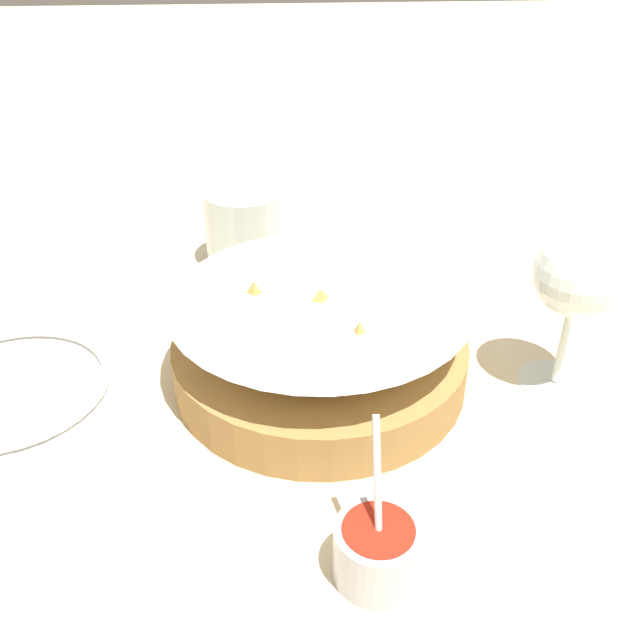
{
  "coord_description": "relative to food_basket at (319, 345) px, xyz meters",
  "views": [
    {
      "loc": [
        -0.53,
        0.06,
        0.4
      ],
      "look_at": [
        -0.01,
        0.02,
        0.06
      ],
      "focal_mm": 40.0,
      "sensor_mm": 36.0,
      "label": 1
    }
  ],
  "objects": [
    {
      "name": "ground_plane",
      "position": [
        0.02,
        -0.02,
        -0.04
      ],
      "size": [
        4.0,
        4.0,
        0.0
      ],
      "primitive_type": "plane",
      "color": "beige"
    },
    {
      "name": "food_basket",
      "position": [
        0.0,
        0.0,
        0.0
      ],
      "size": [
        0.26,
        0.26,
        0.1
      ],
      "color": "olive",
      "rests_on": "ground_plane"
    },
    {
      "name": "sauce_cup",
      "position": [
        -0.21,
        -0.03,
        -0.01
      ],
      "size": [
        0.07,
        0.06,
        0.11
      ],
      "color": "#B7B7BC",
      "rests_on": "ground_plane"
    },
    {
      "name": "wine_glass",
      "position": [
        -0.02,
        -0.21,
        0.07
      ],
      "size": [
        0.08,
        0.08,
        0.15
      ],
      "color": "silver",
      "rests_on": "ground_plane"
    },
    {
      "name": "beer_mug",
      "position": [
        0.23,
        0.07,
        0.0
      ],
      "size": [
        0.13,
        0.09,
        0.09
      ],
      "color": "silver",
      "rests_on": "ground_plane"
    },
    {
      "name": "side_plate",
      "position": [
        -0.01,
        0.28,
        -0.03
      ],
      "size": [
        0.18,
        0.18,
        0.01
      ],
      "color": "white",
      "rests_on": "ground_plane"
    }
  ]
}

